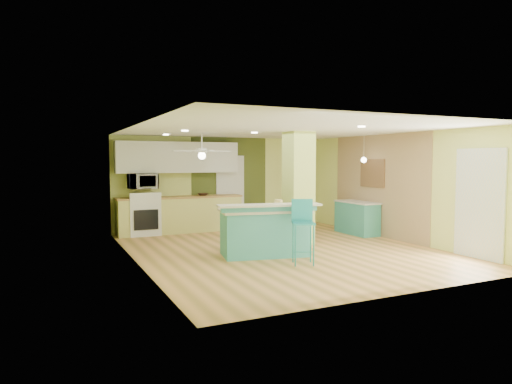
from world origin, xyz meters
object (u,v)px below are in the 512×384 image
bar_stool (303,221)px  canister (279,204)px  peninsula (264,231)px  side_counter (357,218)px  fruit_bowl (203,194)px

bar_stool → canister: bearing=112.9°
peninsula → bar_stool: 1.02m
bar_stool → side_counter: (2.98, 2.29, -0.37)m
side_counter → fruit_bowl: 4.04m
peninsula → canister: size_ratio=11.29×
fruit_bowl → canister: (0.40, -3.50, 0.03)m
fruit_bowl → canister: size_ratio=1.48×
side_counter → canister: size_ratio=7.20×
peninsula → bar_stool: (0.32, -0.92, 0.30)m
peninsula → side_counter: 3.57m
peninsula → side_counter: (3.30, 1.36, -0.07)m
fruit_bowl → side_counter: bearing=-32.3°
bar_stool → fruit_bowl: bearing=118.0°
peninsula → fruit_bowl: peninsula is taller
fruit_bowl → canister: bearing=-83.4°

